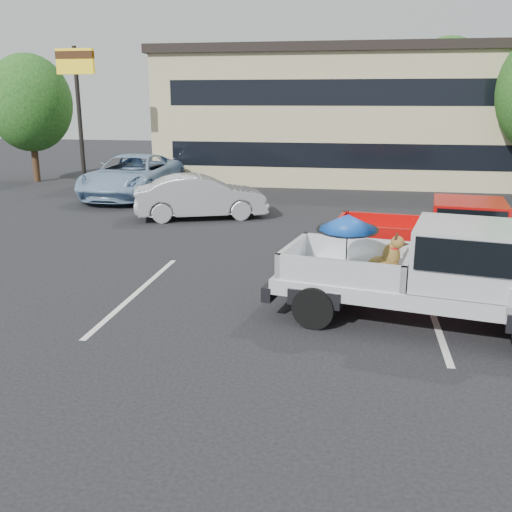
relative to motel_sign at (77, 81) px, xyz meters
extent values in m
plane|color=black|center=(10.00, -14.00, -4.65)|extent=(90.00, 90.00, 0.00)
cube|color=silver|center=(7.00, -12.00, -4.65)|extent=(0.12, 5.00, 0.01)
cube|color=silver|center=(13.00, -12.00, -4.65)|extent=(0.12, 5.00, 0.01)
cube|color=tan|center=(12.00, 7.00, -1.65)|extent=(20.00, 8.00, 6.00)
cube|color=black|center=(12.00, 7.00, 1.45)|extent=(20.40, 8.40, 0.40)
cube|color=black|center=(12.00, 3.02, -3.15)|extent=(18.00, 0.08, 1.10)
cube|color=black|center=(12.00, 3.02, -0.45)|extent=(18.00, 0.08, 1.10)
cylinder|color=black|center=(0.00, 0.00, -1.65)|extent=(0.18, 0.18, 6.00)
cube|color=yellow|center=(0.00, 0.00, 0.75)|extent=(1.60, 0.18, 1.00)
cube|color=#381E0C|center=(0.00, 0.00, 1.00)|extent=(1.60, 0.22, 0.30)
cylinder|color=#332114|center=(-4.00, 3.00, -3.44)|extent=(0.32, 0.32, 2.42)
ellipsoid|color=#124213|center=(-4.00, 3.00, -0.91)|extent=(3.96, 3.96, 4.55)
cylinder|color=#332114|center=(16.00, 10.00, -3.22)|extent=(0.32, 0.32, 2.86)
ellipsoid|color=#124213|center=(16.00, 10.00, -0.23)|extent=(4.68, 4.68, 5.38)
cylinder|color=black|center=(10.81, -13.24, -4.27)|extent=(0.80, 0.42, 0.76)
cylinder|color=black|center=(11.17, -11.43, -4.27)|extent=(0.80, 0.42, 0.76)
cube|color=silver|center=(12.81, -12.69, -3.98)|extent=(5.66, 2.93, 0.28)
cube|color=black|center=(10.11, -12.16, -4.15)|extent=(0.56, 1.96, 0.28)
cube|color=silver|center=(13.35, -12.80, -3.30)|extent=(1.98, 2.12, 1.05)
cube|color=black|center=(13.35, -12.80, -3.10)|extent=(1.85, 2.19, 0.55)
cube|color=black|center=(11.38, -12.41, -3.92)|extent=(2.61, 2.25, 0.10)
cube|color=silver|center=(11.55, -11.56, -3.62)|extent=(2.28, 0.54, 0.50)
cube|color=silver|center=(11.22, -13.27, -3.62)|extent=(2.28, 0.54, 0.50)
cube|color=silver|center=(10.31, -12.20, -3.62)|extent=(0.45, 1.82, 0.50)
cube|color=silver|center=(12.46, -12.63, -3.62)|extent=(0.45, 1.82, 0.50)
ellipsoid|color=brown|center=(11.98, -12.32, -3.70)|extent=(0.58, 0.51, 0.34)
cylinder|color=brown|center=(12.23, -12.45, -3.74)|extent=(0.07, 0.07, 0.25)
cylinder|color=brown|center=(12.26, -12.29, -3.74)|extent=(0.07, 0.07, 0.25)
ellipsoid|color=brown|center=(12.15, -12.35, -3.49)|extent=(0.37, 0.34, 0.46)
cylinder|color=red|center=(12.17, -12.36, -3.34)|extent=(0.22, 0.22, 0.04)
sphere|color=brown|center=(12.25, -12.37, -3.24)|extent=(0.24, 0.24, 0.24)
cone|color=black|center=(12.38, -12.40, -3.26)|extent=(0.19, 0.15, 0.12)
cone|color=black|center=(12.21, -12.43, -3.11)|extent=(0.08, 0.08, 0.13)
cone|color=black|center=(12.24, -12.31, -3.11)|extent=(0.08, 0.08, 0.13)
cylinder|color=brown|center=(11.79, -12.28, -3.81)|extent=(0.30, 0.05, 0.10)
cylinder|color=black|center=(11.33, -12.79, -3.35)|extent=(0.02, 0.10, 1.05)
cone|color=#1346A9|center=(11.33, -12.79, -2.80)|extent=(1.10, 1.12, 0.36)
cylinder|color=black|center=(11.33, -12.79, -2.64)|extent=(0.02, 0.02, 0.10)
cylinder|color=black|center=(11.33, -12.79, -2.93)|extent=(1.10, 1.10, 0.09)
cylinder|color=black|center=(11.65, -10.14, -4.30)|extent=(0.74, 0.35, 0.71)
cylinder|color=black|center=(11.86, -8.43, -4.30)|extent=(0.74, 0.35, 0.71)
cylinder|color=black|center=(15.20, -8.85, -4.30)|extent=(0.74, 0.35, 0.71)
cube|color=#B20B09|center=(13.47, -9.50, -4.03)|extent=(5.22, 2.40, 0.26)
cube|color=black|center=(10.92, -9.18, -4.18)|extent=(0.39, 1.84, 0.26)
cube|color=#B20B09|center=(13.98, -9.56, -3.39)|extent=(1.74, 1.90, 0.98)
cube|color=black|center=(13.98, -9.56, -3.20)|extent=(1.61, 1.97, 0.51)
cube|color=black|center=(12.13, -9.33, -3.97)|extent=(2.34, 1.97, 0.09)
cube|color=#B20B09|center=(12.23, -8.53, -3.69)|extent=(2.14, 0.36, 0.47)
cube|color=#B20B09|center=(12.03, -10.14, -3.69)|extent=(2.14, 0.36, 0.47)
cube|color=#B20B09|center=(11.11, -9.20, -3.69)|extent=(0.31, 1.72, 0.47)
cube|color=#B20B09|center=(13.15, -9.46, -3.69)|extent=(0.31, 1.72, 0.47)
imported|color=#A2A4A9|center=(6.29, -4.21, -3.92)|extent=(4.71, 2.97, 1.46)
imported|color=#809EBF|center=(2.35, -0.40, -3.79)|extent=(2.90, 6.19, 1.71)
camera|label=1|loc=(11.43, -22.77, -0.69)|focal=40.00mm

